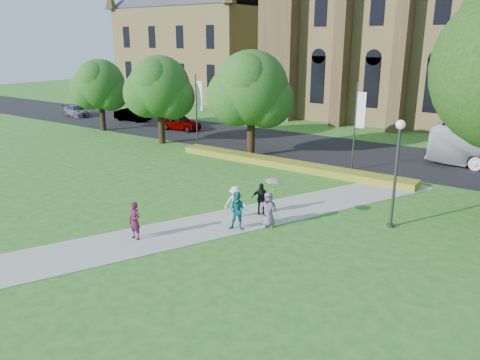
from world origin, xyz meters
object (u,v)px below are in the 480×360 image
Objects in this scene: streetlamp at (397,161)px; car_0 at (180,122)px; pedestrian_0 at (135,221)px; car_2 at (76,111)px; car_1 at (132,115)px.

streetlamp is 28.58m from car_0.
streetlamp is 1.20× the size of car_0.
pedestrian_0 reaches higher than car_0.
streetlamp is 43.15m from car_2.
car_1 is 2.40× the size of pedestrian_0.
pedestrian_0 is (16.29, -21.17, 0.15)m from car_0.
streetlamp reaches higher than car_1.
car_0 is 15.89m from car_2.
car_0 is (-25.32, 13.02, -2.53)m from streetlamp.
pedestrian_0 is at bearing -138.82° from car_1.
pedestrian_0 is (32.17, -20.69, 0.27)m from car_2.
car_1 is at bearing 77.40° from car_0.
car_2 is at bearing 85.82° from car_0.
streetlamp reaches higher than pedestrian_0.
car_1 reaches higher than car_2.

